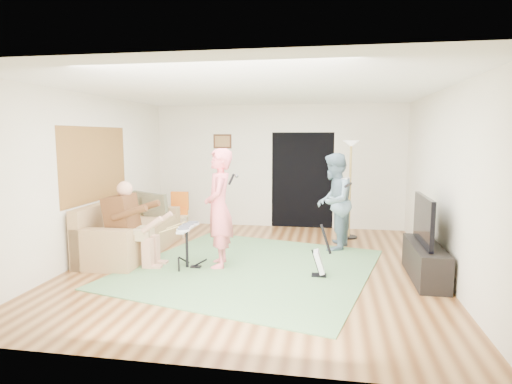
# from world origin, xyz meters

# --- Properties ---
(floor) EXTENTS (6.00, 6.00, 0.00)m
(floor) POSITION_xyz_m (0.00, 0.00, 0.00)
(floor) COLOR brown
(floor) RESTS_ON ground
(walls) EXTENTS (5.50, 6.00, 2.70)m
(walls) POSITION_xyz_m (0.00, 0.00, 1.35)
(walls) COLOR beige
(walls) RESTS_ON floor
(ceiling) EXTENTS (6.00, 6.00, 0.00)m
(ceiling) POSITION_xyz_m (0.00, 0.00, 2.70)
(ceiling) COLOR white
(ceiling) RESTS_ON walls
(window_blinds) EXTENTS (0.00, 2.05, 2.05)m
(window_blinds) POSITION_xyz_m (-2.74, 0.20, 1.55)
(window_blinds) COLOR olive
(window_blinds) RESTS_ON walls
(doorway) EXTENTS (2.10, 0.00, 2.10)m
(doorway) POSITION_xyz_m (0.55, 2.99, 1.05)
(doorway) COLOR black
(doorway) RESTS_ON walls
(picture_frame) EXTENTS (0.42, 0.03, 0.32)m
(picture_frame) POSITION_xyz_m (-1.25, 2.99, 1.90)
(picture_frame) COLOR #3F2314
(picture_frame) RESTS_ON walls
(area_rug) EXTENTS (4.23, 4.30, 0.02)m
(area_rug) POSITION_xyz_m (-0.04, -0.14, 0.01)
(area_rug) COLOR #4E7949
(area_rug) RESTS_ON floor
(sofa) EXTENTS (0.93, 2.27, 0.92)m
(sofa) POSITION_xyz_m (-2.30, 0.36, 0.31)
(sofa) COLOR #9E7A4F
(sofa) RESTS_ON floor
(drummer) EXTENTS (0.86, 0.48, 1.33)m
(drummer) POSITION_xyz_m (-1.87, -0.29, 0.52)
(drummer) COLOR #583318
(drummer) RESTS_ON sofa
(drum_kit) EXTENTS (0.37, 0.67, 0.69)m
(drum_kit) POSITION_xyz_m (-1.00, -0.29, 0.30)
(drum_kit) COLOR black
(drum_kit) RESTS_ON floor
(singer) EXTENTS (0.57, 0.75, 1.84)m
(singer) POSITION_xyz_m (-0.53, -0.12, 0.92)
(singer) COLOR #FF6E79
(singer) RESTS_ON floor
(microphone) EXTENTS (0.06, 0.06, 0.24)m
(microphone) POSITION_xyz_m (-0.33, -0.12, 1.37)
(microphone) COLOR black
(microphone) RESTS_ON singer
(guitarist) EXTENTS (0.82, 0.96, 1.72)m
(guitarist) POSITION_xyz_m (1.22, 1.23, 0.86)
(guitarist) COLOR slate
(guitarist) RESTS_ON floor
(guitar_held) EXTENTS (0.25, 0.61, 0.26)m
(guitar_held) POSITION_xyz_m (1.42, 1.23, 1.17)
(guitar_held) COLOR white
(guitar_held) RESTS_ON guitarist
(guitar_spare) EXTENTS (0.28, 0.25, 0.78)m
(guitar_spare) POSITION_xyz_m (1.02, -0.36, 0.22)
(guitar_spare) COLOR black
(guitar_spare) RESTS_ON floor
(torchiere_lamp) EXTENTS (0.35, 0.35, 1.93)m
(torchiere_lamp) POSITION_xyz_m (1.54, 2.15, 1.33)
(torchiere_lamp) COLOR black
(torchiere_lamp) RESTS_ON floor
(dining_chair) EXTENTS (0.40, 0.41, 0.89)m
(dining_chair) POSITION_xyz_m (-1.88, 1.75, 0.32)
(dining_chair) COLOR tan
(dining_chair) RESTS_ON floor
(tv_cabinet) EXTENTS (0.40, 1.40, 0.50)m
(tv_cabinet) POSITION_xyz_m (2.50, -0.20, 0.25)
(tv_cabinet) COLOR black
(tv_cabinet) RESTS_ON floor
(television) EXTENTS (0.06, 1.07, 0.68)m
(television) POSITION_xyz_m (2.45, -0.20, 0.85)
(television) COLOR black
(television) RESTS_ON tv_cabinet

